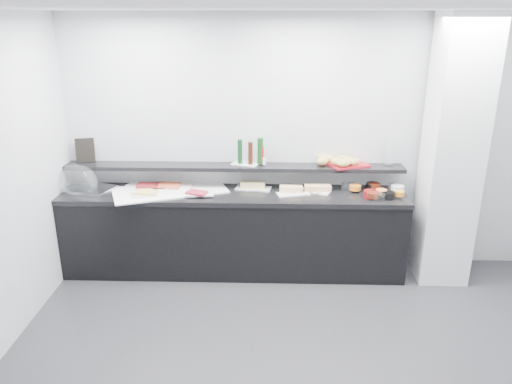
{
  "coord_description": "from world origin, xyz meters",
  "views": [
    {
      "loc": [
        -0.31,
        -3.2,
        2.66
      ],
      "look_at": [
        -0.45,
        1.45,
        1.0
      ],
      "focal_mm": 35.0,
      "sensor_mm": 36.0,
      "label": 1
    }
  ],
  "objects_px": {
    "framed_print": "(85,150)",
    "condiment_tray": "(246,164)",
    "sandwich_plate_mid": "(293,194)",
    "carafe": "(389,152)",
    "cloche_base": "(90,189)",
    "bread_tray": "(348,165)"
  },
  "relations": [
    {
      "from": "cloche_base",
      "to": "carafe",
      "type": "height_order",
      "value": "carafe"
    },
    {
      "from": "condiment_tray",
      "to": "bread_tray",
      "type": "height_order",
      "value": "bread_tray"
    },
    {
      "from": "cloche_base",
      "to": "sandwich_plate_mid",
      "type": "height_order",
      "value": "cloche_base"
    },
    {
      "from": "cloche_base",
      "to": "sandwich_plate_mid",
      "type": "distance_m",
      "value": 2.15
    },
    {
      "from": "cloche_base",
      "to": "condiment_tray",
      "type": "distance_m",
      "value": 1.67
    },
    {
      "from": "condiment_tray",
      "to": "carafe",
      "type": "bearing_deg",
      "value": 18.28
    },
    {
      "from": "framed_print",
      "to": "condiment_tray",
      "type": "xyz_separation_m",
      "value": [
        1.73,
        -0.04,
        -0.12
      ]
    },
    {
      "from": "carafe",
      "to": "condiment_tray",
      "type": "bearing_deg",
      "value": 179.26
    },
    {
      "from": "framed_print",
      "to": "condiment_tray",
      "type": "bearing_deg",
      "value": -15.92
    },
    {
      "from": "condiment_tray",
      "to": "bread_tray",
      "type": "bearing_deg",
      "value": 18.13
    },
    {
      "from": "framed_print",
      "to": "carafe",
      "type": "xyz_separation_m",
      "value": [
        3.25,
        -0.06,
        0.02
      ]
    },
    {
      "from": "cloche_base",
      "to": "sandwich_plate_mid",
      "type": "xyz_separation_m",
      "value": [
        2.15,
        -0.05,
        -0.01
      ]
    },
    {
      "from": "cloche_base",
      "to": "condiment_tray",
      "type": "height_order",
      "value": "condiment_tray"
    },
    {
      "from": "condiment_tray",
      "to": "cloche_base",
      "type": "bearing_deg",
      "value": -154.1
    },
    {
      "from": "cloche_base",
      "to": "condiment_tray",
      "type": "relative_size",
      "value": 1.79
    },
    {
      "from": "sandwich_plate_mid",
      "to": "cloche_base",
      "type": "bearing_deg",
      "value": 163.02
    },
    {
      "from": "carafe",
      "to": "cloche_base",
      "type": "bearing_deg",
      "value": -176.75
    },
    {
      "from": "condiment_tray",
      "to": "bread_tray",
      "type": "relative_size",
      "value": 0.71
    },
    {
      "from": "sandwich_plate_mid",
      "to": "carafe",
      "type": "height_order",
      "value": "carafe"
    },
    {
      "from": "cloche_base",
      "to": "bread_tray",
      "type": "xyz_separation_m",
      "value": [
        2.74,
        0.18,
        0.24
      ]
    },
    {
      "from": "cloche_base",
      "to": "framed_print",
      "type": "distance_m",
      "value": 0.44
    },
    {
      "from": "condiment_tray",
      "to": "carafe",
      "type": "xyz_separation_m",
      "value": [
        1.51,
        -0.02,
        0.14
      ]
    }
  ]
}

